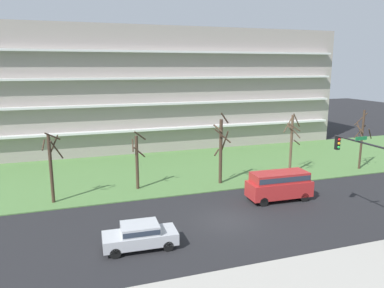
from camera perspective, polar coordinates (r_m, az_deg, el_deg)
ground at (r=26.70m, az=5.51°, el=-11.78°), size 160.00×160.00×0.00m
sidewalk_curb_near at (r=20.47m, az=15.18°, el=-19.86°), size 80.00×4.00×0.15m
grass_lawn_strip at (r=39.14m, az=-2.82°, el=-3.89°), size 80.00×16.00×0.08m
apartment_building at (r=51.54m, az=-7.23°, el=8.58°), size 51.26×13.33×15.51m
tree_far_left at (r=30.82m, az=-20.96°, el=-3.03°), size 1.55×1.76×5.90m
tree_left at (r=32.48m, az=-8.50°, el=-2.54°), size 1.22×1.22×5.39m
tree_center at (r=33.63m, az=4.51°, el=-0.75°), size 1.52×1.56×6.73m
tree_right at (r=37.79m, az=15.18°, el=0.41°), size 1.74×1.63×6.28m
tree_far_right at (r=42.25m, az=24.81°, el=0.88°), size 1.69×1.93×6.31m
van_red_near_left at (r=30.79m, az=13.37°, el=-6.00°), size 5.26×2.17×2.36m
sedan_silver_center_left at (r=22.81m, az=-8.06°, el=-13.76°), size 4.47×1.97×1.57m
traffic_signal_mast at (r=25.81m, az=26.08°, el=-3.64°), size 0.90×5.57×6.29m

